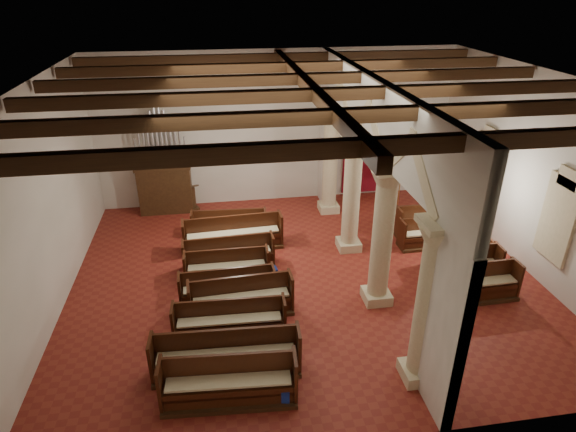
% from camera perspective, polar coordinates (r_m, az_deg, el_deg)
% --- Properties ---
extents(floor, '(14.00, 14.00, 0.00)m').
position_cam_1_polar(floor, '(15.01, 2.00, -7.21)').
color(floor, maroon).
rests_on(floor, ground).
extents(ceiling, '(14.00, 14.00, 0.00)m').
position_cam_1_polar(ceiling, '(12.72, 2.44, 15.93)').
color(ceiling, '#311F10').
rests_on(ceiling, wall_back).
extents(wall_back, '(14.00, 0.02, 6.00)m').
position_cam_1_polar(wall_back, '(19.18, -1.24, 10.33)').
color(wall_back, white).
rests_on(wall_back, floor).
extents(wall_front, '(14.00, 0.02, 6.00)m').
position_cam_1_polar(wall_front, '(8.57, 9.95, -12.35)').
color(wall_front, white).
rests_on(wall_front, floor).
extents(wall_left, '(0.02, 12.00, 6.00)m').
position_cam_1_polar(wall_left, '(14.12, -26.94, 1.31)').
color(wall_left, white).
rests_on(wall_left, floor).
extents(wall_right, '(0.02, 12.00, 6.00)m').
position_cam_1_polar(wall_right, '(16.36, 27.12, 4.50)').
color(wall_right, white).
rests_on(wall_right, floor).
extents(ceiling_beams, '(13.80, 11.80, 0.30)m').
position_cam_1_polar(ceiling_beams, '(12.75, 2.42, 15.13)').
color(ceiling_beams, '#402814').
rests_on(ceiling_beams, wall_back).
extents(arcade, '(0.90, 11.90, 6.00)m').
position_cam_1_polar(arcade, '(13.82, 9.62, 5.94)').
color(arcade, beige).
rests_on(arcade, floor).
extents(window_right_a, '(0.03, 1.00, 2.20)m').
position_cam_1_polar(window_right_a, '(15.56, 29.45, -0.34)').
color(window_right_a, '#39825E').
rests_on(window_right_a, wall_right).
extents(window_right_b, '(0.03, 1.00, 2.20)m').
position_cam_1_polar(window_right_b, '(18.55, 22.36, 5.14)').
color(window_right_b, '#39825E').
rests_on(window_right_b, wall_right).
extents(window_back, '(1.00, 0.03, 2.20)m').
position_cam_1_polar(window_back, '(20.63, 12.85, 8.52)').
color(window_back, '#39825E').
rests_on(window_back, wall_back).
extents(pipe_organ, '(2.10, 0.85, 4.40)m').
position_cam_1_polar(pipe_organ, '(19.18, -14.46, 4.34)').
color(pipe_organ, '#402814').
rests_on(pipe_organ, floor).
extents(lectern, '(0.54, 0.58, 1.09)m').
position_cam_1_polar(lectern, '(19.42, -11.25, 2.00)').
color(lectern, '#392612').
rests_on(lectern, floor).
extents(dossal_curtain, '(1.80, 0.07, 2.17)m').
position_cam_1_polar(dossal_curtain, '(20.42, 8.67, 5.62)').
color(dossal_curtain, maroon).
rests_on(dossal_curtain, floor).
extents(processional_banner, '(0.57, 0.73, 2.50)m').
position_cam_1_polar(processional_banner, '(18.88, 12.98, 2.31)').
color(processional_banner, '#402814').
rests_on(processional_banner, floor).
extents(hymnal_box_a, '(0.37, 0.33, 0.32)m').
position_cam_1_polar(hymnal_box_a, '(11.05, -0.66, -20.30)').
color(hymnal_box_a, navy).
rests_on(hymnal_box_a, floor).
extents(hymnal_box_b, '(0.37, 0.34, 0.30)m').
position_cam_1_polar(hymnal_box_b, '(12.39, -2.18, -14.21)').
color(hymnal_box_b, navy).
rests_on(hymnal_box_b, floor).
extents(hymnal_box_c, '(0.37, 0.32, 0.33)m').
position_cam_1_polar(hymnal_box_c, '(14.71, -1.96, -6.77)').
color(hymnal_box_c, navy).
rests_on(hymnal_box_c, floor).
extents(tube_heater_a, '(0.84, 0.36, 0.09)m').
position_cam_1_polar(tube_heater_a, '(11.37, -10.72, -19.97)').
color(tube_heater_a, white).
rests_on(tube_heater_a, floor).
extents(tube_heater_b, '(1.03, 0.49, 0.11)m').
position_cam_1_polar(tube_heater_b, '(12.56, -7.45, -14.31)').
color(tube_heater_b, white).
rests_on(tube_heater_b, floor).
extents(nave_pew_0, '(2.96, 0.96, 1.15)m').
position_cam_1_polar(nave_pew_0, '(11.08, -6.98, -19.54)').
color(nave_pew_0, '#402814').
rests_on(nave_pew_0, floor).
extents(nave_pew_1, '(3.44, 0.91, 1.12)m').
position_cam_1_polar(nave_pew_1, '(11.70, -7.25, -16.59)').
color(nave_pew_1, '#402814').
rests_on(nave_pew_1, floor).
extents(nave_pew_2, '(2.88, 0.79, 1.04)m').
position_cam_1_polar(nave_pew_2, '(12.68, -6.90, -12.73)').
color(nave_pew_2, '#402814').
rests_on(nave_pew_2, floor).
extents(nave_pew_3, '(2.85, 0.88, 1.11)m').
position_cam_1_polar(nave_pew_3, '(13.35, -5.54, -10.21)').
color(nave_pew_3, '#402814').
rests_on(nave_pew_3, floor).
extents(nave_pew_4, '(2.72, 0.76, 0.99)m').
position_cam_1_polar(nave_pew_4, '(13.91, -7.15, -8.85)').
color(nave_pew_4, '#402814').
rests_on(nave_pew_4, floor).
extents(nave_pew_5, '(2.54, 0.68, 0.99)m').
position_cam_1_polar(nave_pew_5, '(14.82, -7.24, -6.42)').
color(nave_pew_5, '#402814').
rests_on(nave_pew_5, floor).
extents(nave_pew_6, '(2.89, 0.82, 1.03)m').
position_cam_1_polar(nave_pew_6, '(15.41, -6.99, -4.95)').
color(nave_pew_6, '#402814').
rests_on(nave_pew_6, floor).
extents(nave_pew_7, '(3.37, 0.95, 1.15)m').
position_cam_1_polar(nave_pew_7, '(16.42, -6.49, -2.66)').
color(nave_pew_7, '#402814').
rests_on(nave_pew_7, floor).
extents(nave_pew_8, '(2.68, 0.79, 0.97)m').
position_cam_1_polar(nave_pew_8, '(17.25, -6.97, -1.39)').
color(nave_pew_8, '#402814').
rests_on(nave_pew_8, floor).
extents(aisle_pew_0, '(2.10, 0.80, 1.10)m').
position_cam_1_polar(aisle_pew_0, '(14.96, 21.94, -7.82)').
color(aisle_pew_0, '#402814').
rests_on(aisle_pew_0, floor).
extents(aisle_pew_1, '(2.27, 0.90, 1.13)m').
position_cam_1_polar(aisle_pew_1, '(15.58, 19.92, -5.96)').
color(aisle_pew_1, '#402814').
rests_on(aisle_pew_1, floor).
extents(aisle_pew_2, '(2.02, 0.79, 0.99)m').
position_cam_1_polar(aisle_pew_2, '(16.22, 19.52, -4.74)').
color(aisle_pew_2, '#402814').
rests_on(aisle_pew_2, floor).
extents(aisle_pew_3, '(2.15, 0.75, 1.04)m').
position_cam_1_polar(aisle_pew_3, '(17.17, 16.44, -2.40)').
color(aisle_pew_3, '#402814').
rests_on(aisle_pew_3, floor).
extents(aisle_pew_4, '(1.89, 0.76, 1.14)m').
position_cam_1_polar(aisle_pew_4, '(17.76, 15.57, -1.14)').
color(aisle_pew_4, '#402814').
rests_on(aisle_pew_4, floor).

